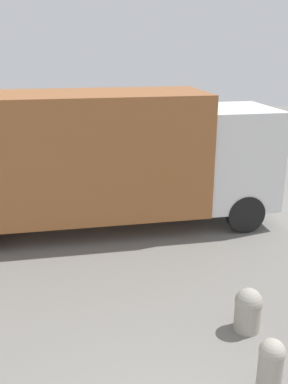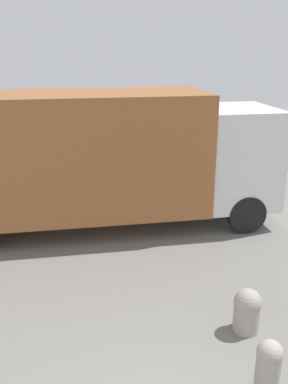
% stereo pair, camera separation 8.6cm
% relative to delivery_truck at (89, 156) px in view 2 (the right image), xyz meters
% --- Properties ---
extents(delivery_truck, '(9.52, 3.58, 3.43)m').
position_rel_delivery_truck_xyz_m(delivery_truck, '(0.00, 0.00, 0.00)').
color(delivery_truck, '#99592D').
rests_on(delivery_truck, ground).
extents(bollard_near_bench, '(0.35, 0.35, 0.87)m').
position_rel_delivery_truck_xyz_m(bollard_near_bench, '(2.79, -5.81, -1.42)').
color(bollard_near_bench, '#9E998C').
rests_on(bollard_near_bench, ground).
extents(bollard_far_bench, '(0.45, 0.45, 0.75)m').
position_rel_delivery_truck_xyz_m(bollard_far_bench, '(2.89, -4.41, -1.50)').
color(bollard_far_bench, '#9E998C').
rests_on(bollard_far_bench, ground).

